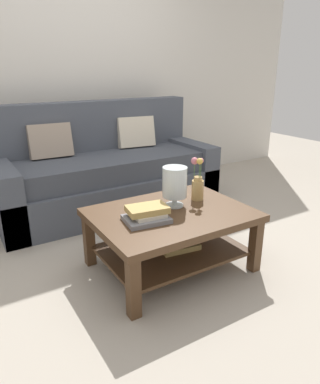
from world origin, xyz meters
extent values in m
plane|color=#ADA393|center=(0.00, 0.00, 0.00)|extent=(10.00, 10.00, 0.00)
cube|color=beige|center=(0.00, 1.65, 1.35)|extent=(6.40, 0.12, 2.70)
cube|color=#474C56|center=(0.06, 0.89, 0.18)|extent=(2.18, 0.90, 0.36)
cube|color=#40444E|center=(0.06, 0.86, 0.46)|extent=(1.94, 0.74, 0.20)
cube|color=#474C56|center=(0.06, 1.24, 0.71)|extent=(2.18, 0.20, 0.70)
cube|color=#474C56|center=(-0.93, 0.89, 0.30)|extent=(0.20, 0.90, 0.60)
cube|color=#474C56|center=(1.05, 0.89, 0.30)|extent=(0.20, 0.90, 0.60)
cube|color=gray|center=(-0.43, 1.10, 0.72)|extent=(0.41, 0.20, 0.34)
cube|color=beige|center=(0.50, 1.10, 0.72)|extent=(0.42, 0.23, 0.34)
cube|color=#4C331E|center=(-0.03, -0.42, 0.41)|extent=(1.08, 0.81, 0.05)
cube|color=#4C331E|center=(-0.52, -0.77, 0.19)|extent=(0.07, 0.07, 0.39)
cube|color=#4C331E|center=(0.46, -0.77, 0.19)|extent=(0.07, 0.07, 0.39)
cube|color=#4C331E|center=(-0.52, -0.07, 0.19)|extent=(0.07, 0.07, 0.39)
cube|color=#4C331E|center=(0.46, -0.07, 0.19)|extent=(0.07, 0.07, 0.39)
cube|color=#4C331E|center=(-0.03, -0.42, 0.14)|extent=(0.96, 0.69, 0.02)
cube|color=tan|center=(0.02, -0.44, 0.17)|extent=(0.30, 0.24, 0.04)
cube|color=beige|center=(0.02, -0.37, 0.21)|extent=(0.30, 0.24, 0.03)
cube|color=#2D333D|center=(0.02, -0.46, 0.25)|extent=(0.29, 0.22, 0.04)
cube|color=slate|center=(-0.26, -0.47, 0.45)|extent=(0.31, 0.25, 0.03)
cube|color=beige|center=(-0.24, -0.45, 0.48)|extent=(0.22, 0.20, 0.02)
cube|color=tan|center=(-0.24, -0.45, 0.51)|extent=(0.29, 0.21, 0.04)
cylinder|color=silver|center=(0.05, -0.34, 0.45)|extent=(0.13, 0.13, 0.02)
cylinder|color=silver|center=(0.05, -0.34, 0.48)|extent=(0.04, 0.04, 0.06)
cylinder|color=silver|center=(0.05, -0.34, 0.62)|extent=(0.18, 0.18, 0.22)
sphere|color=tan|center=(0.02, -0.34, 0.57)|extent=(0.05, 0.05, 0.05)
sphere|color=tan|center=(0.08, -0.33, 0.57)|extent=(0.06, 0.06, 0.06)
cylinder|color=tan|center=(0.27, -0.32, 0.51)|extent=(0.09, 0.09, 0.15)
cylinder|color=tan|center=(0.27, -0.32, 0.60)|extent=(0.06, 0.06, 0.03)
cylinder|color=#426638|center=(0.30, -0.31, 0.67)|extent=(0.01, 0.01, 0.11)
sphere|color=#C66B7A|center=(0.30, -0.31, 0.74)|extent=(0.04, 0.04, 0.04)
cylinder|color=#426638|center=(0.26, -0.29, 0.67)|extent=(0.01, 0.01, 0.10)
sphere|color=#C66B7A|center=(0.26, -0.29, 0.73)|extent=(0.05, 0.05, 0.05)
cylinder|color=#426638|center=(0.27, -0.34, 0.67)|extent=(0.01, 0.01, 0.11)
sphere|color=gold|center=(0.27, -0.34, 0.74)|extent=(0.05, 0.05, 0.05)
camera|label=1|loc=(-1.30, -2.32, 1.39)|focal=33.22mm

